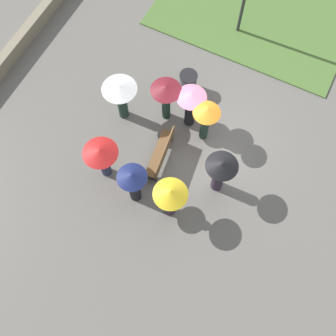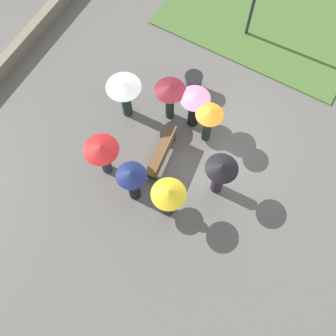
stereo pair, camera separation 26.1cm
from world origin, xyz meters
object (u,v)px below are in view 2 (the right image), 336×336
(crowd_person_yellow, at_px, (169,197))
(crowd_person_maroon, at_px, (170,94))
(crowd_person_orange, at_px, (209,118))
(crowd_person_red, at_px, (102,153))
(crowd_person_pink, at_px, (194,104))
(crowd_person_black, at_px, (220,173))
(park_bench, at_px, (163,153))
(crowd_person_white, at_px, (124,92))
(crowd_person_navy, at_px, (132,181))
(trash_bin, at_px, (193,83))

(crowd_person_yellow, bearing_deg, crowd_person_maroon, 12.96)
(crowd_person_maroon, distance_m, crowd_person_orange, 1.52)
(crowd_person_red, height_order, crowd_person_pink, crowd_person_pink)
(crowd_person_black, height_order, crowd_person_red, crowd_person_black)
(park_bench, distance_m, crowd_person_maroon, 1.94)
(park_bench, bearing_deg, crowd_person_white, -122.64)
(crowd_person_orange, xyz_separation_m, crowd_person_yellow, (2.95, 0.20, 0.01))
(crowd_person_pink, bearing_deg, park_bench, 67.02)
(crowd_person_yellow, distance_m, crowd_person_red, 2.53)
(crowd_person_navy, distance_m, crowd_person_pink, 3.32)
(crowd_person_navy, height_order, crowd_person_red, crowd_person_navy)
(crowd_person_white, relative_size, crowd_person_red, 1.05)
(crowd_person_navy, relative_size, crowd_person_red, 1.09)
(crowd_person_yellow, height_order, crowd_person_pink, crowd_person_yellow)
(crowd_person_red, relative_size, crowd_person_pink, 0.96)
(crowd_person_navy, relative_size, crowd_person_pink, 1.05)
(crowd_person_white, bearing_deg, crowd_person_maroon, -115.41)
(crowd_person_black, bearing_deg, crowd_person_pink, 82.33)
(crowd_person_white, bearing_deg, park_bench, -166.01)
(trash_bin, relative_size, crowd_person_orange, 0.44)
(trash_bin, relative_size, crowd_person_white, 0.45)
(crowd_person_black, relative_size, crowd_person_yellow, 1.00)
(crowd_person_white, distance_m, crowd_person_navy, 3.12)
(crowd_person_maroon, height_order, crowd_person_red, crowd_person_maroon)
(trash_bin, bearing_deg, crowd_person_red, -13.21)
(crowd_person_white, xyz_separation_m, crowd_person_maroon, (-0.64, 1.36, 0.04))
(crowd_person_black, bearing_deg, crowd_person_yellow, -177.36)
(crowd_person_white, bearing_deg, trash_bin, -88.30)
(crowd_person_black, height_order, crowd_person_pink, crowd_person_black)
(park_bench, xyz_separation_m, crowd_person_navy, (1.57, -0.16, 0.78))
(park_bench, xyz_separation_m, crowd_person_black, (0.04, 2.05, 0.81))
(park_bench, height_order, crowd_person_navy, crowd_person_navy)
(trash_bin, distance_m, crowd_person_black, 3.99)
(crowd_person_red, bearing_deg, trash_bin, 130.38)
(crowd_person_pink, bearing_deg, crowd_person_black, 119.55)
(crowd_person_white, bearing_deg, crowd_person_black, -154.33)
(crowd_person_black, height_order, crowd_person_yellow, crowd_person_black)
(crowd_person_black, relative_size, crowd_person_red, 1.09)
(crowd_person_navy, bearing_deg, crowd_person_red, 97.02)
(crowd_person_black, bearing_deg, crowd_person_red, 145.41)
(park_bench, height_order, crowd_person_red, crowd_person_red)
(crowd_person_yellow, relative_size, crowd_person_pink, 1.04)
(trash_bin, bearing_deg, crowd_person_navy, 3.75)
(crowd_person_white, relative_size, crowd_person_black, 0.97)
(trash_bin, height_order, crowd_person_white, crowd_person_white)
(park_bench, relative_size, crowd_person_maroon, 0.99)
(crowd_person_navy, xyz_separation_m, crowd_person_black, (-1.53, 2.20, 0.02))
(crowd_person_yellow, bearing_deg, crowd_person_black, -49.67)
(crowd_person_pink, bearing_deg, crowd_person_white, 3.21)
(park_bench, distance_m, crowd_person_red, 2.08)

